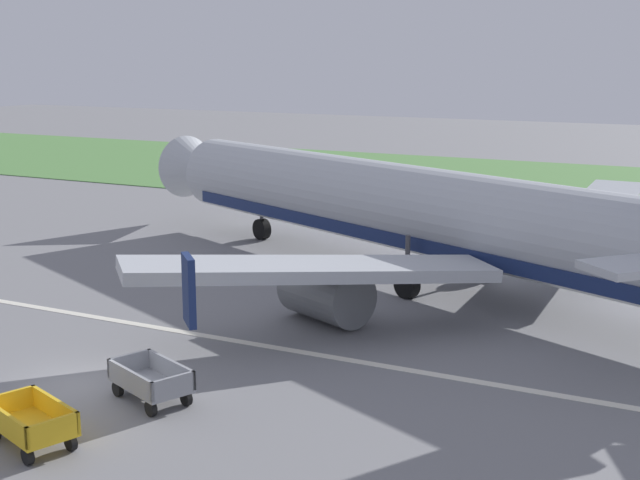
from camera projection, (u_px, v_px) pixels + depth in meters
The scene contains 6 objects.
ground_plane at pixel (78, 385), 25.93m from camera, with size 220.00×220.00×0.00m, color slate.
grass_strip at pixel (499, 182), 66.87m from camera, with size 220.00×28.00×0.06m, color #518442.
apron_stripe at pixel (187, 333), 30.82m from camera, with size 120.00×0.36×0.01m, color silver.
airplane at pixel (420, 212), 37.08m from camera, with size 35.76×29.29×11.34m.
baggage_cart_nearest at pixel (31, 422), 21.87m from camera, with size 3.59×2.18×1.07m.
baggage_cart_second_in_row at pixel (151, 380), 24.68m from camera, with size 3.56×2.26×1.07m.
Camera 1 is at (17.38, -18.64, 9.65)m, focal length 49.02 mm.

